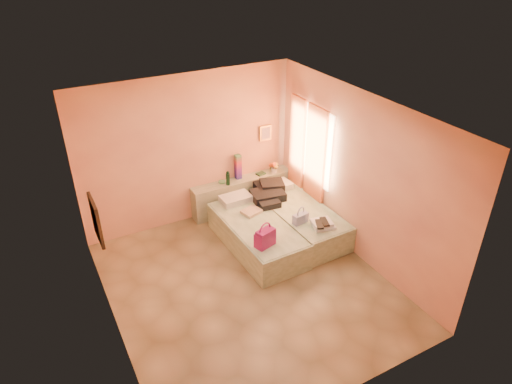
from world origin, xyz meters
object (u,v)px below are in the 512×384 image
(bed_right, at_px, (299,220))
(blue_handbag, at_px, (300,218))
(green_book, at_px, (261,174))
(towel_stack, at_px, (323,224))
(water_bottle, at_px, (228,178))
(magenta_handbag, at_px, (265,237))
(headboard_ledge, at_px, (242,193))
(flower_vase, at_px, (274,167))
(bed_left, at_px, (257,235))

(bed_right, distance_m, blue_handbag, 0.58)
(green_book, distance_m, blue_handbag, 1.63)
(bed_right, height_order, green_book, green_book)
(bed_right, relative_size, blue_handbag, 7.28)
(green_book, xyz_separation_m, towel_stack, (0.14, -1.91, -0.11))
(water_bottle, bearing_deg, green_book, 5.60)
(magenta_handbag, bearing_deg, blue_handbag, 1.65)
(headboard_ledge, relative_size, magenta_handbag, 6.35)
(green_book, distance_m, flower_vase, 0.29)
(headboard_ledge, distance_m, bed_left, 1.33)
(flower_vase, bearing_deg, water_bottle, -178.61)
(headboard_ledge, bearing_deg, flower_vase, -4.39)
(bed_left, bearing_deg, bed_right, 1.97)
(bed_left, xyz_separation_m, bed_right, (0.90, 0.05, 0.00))
(green_book, relative_size, towel_stack, 0.49)
(bed_left, relative_size, water_bottle, 7.55)
(headboard_ledge, distance_m, water_bottle, 0.57)
(bed_right, xyz_separation_m, towel_stack, (0.03, -0.68, 0.30))
(blue_handbag, bearing_deg, towel_stack, -54.28)
(bed_left, bearing_deg, magenta_handbag, -108.40)
(headboard_ledge, relative_size, flower_vase, 7.92)
(bed_left, bearing_deg, blue_handbag, -29.53)
(bed_left, distance_m, blue_handbag, 0.82)
(flower_vase, bearing_deg, bed_right, -97.47)
(headboard_ledge, height_order, bed_right, headboard_ledge)
(flower_vase, bearing_deg, green_book, 169.65)
(headboard_ledge, distance_m, flower_vase, 0.82)
(water_bottle, distance_m, magenta_handbag, 1.85)
(towel_stack, bearing_deg, bed_left, 145.87)
(bed_left, xyz_separation_m, green_book, (0.79, 1.28, 0.41))
(headboard_ledge, distance_m, towel_stack, 2.00)
(magenta_handbag, bearing_deg, towel_stack, -16.59)
(headboard_ledge, relative_size, blue_handbag, 7.46)
(bed_left, height_order, towel_stack, towel_stack)
(green_book, bearing_deg, magenta_handbag, -129.10)
(blue_handbag, bearing_deg, magenta_handbag, -170.96)
(blue_handbag, relative_size, towel_stack, 0.79)
(magenta_handbag, bearing_deg, headboard_ledge, 57.14)
(bed_right, xyz_separation_m, flower_vase, (0.15, 1.17, 0.53))
(bed_left, bearing_deg, flower_vase, 48.00)
(bed_right, distance_m, water_bottle, 1.53)
(bed_left, relative_size, green_book, 11.66)
(flower_vase, height_order, magenta_handbag, flower_vase)
(bed_right, bearing_deg, water_bottle, 125.50)
(bed_left, xyz_separation_m, flower_vase, (1.05, 1.23, 0.53))
(bed_right, bearing_deg, magenta_handbag, -149.56)
(magenta_handbag, height_order, towel_stack, magenta_handbag)
(green_book, distance_m, towel_stack, 1.91)
(headboard_ledge, bearing_deg, blue_handbag, -80.29)
(bed_left, relative_size, bed_right, 1.00)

